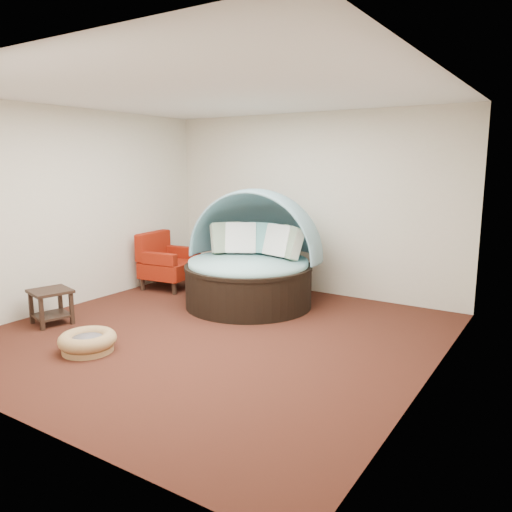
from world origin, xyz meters
The scene contains 10 objects.
floor centered at (0.00, 0.00, 0.00)m, with size 5.00×5.00×0.00m, color #472014.
wall_back centered at (0.00, 2.50, 1.40)m, with size 5.00×5.00×0.00m, color beige.
wall_front centered at (0.00, -2.50, 1.40)m, with size 5.00×5.00×0.00m, color beige.
wall_left centered at (-2.50, 0.00, 1.40)m, with size 5.00×5.00×0.00m, color beige.
wall_right centered at (2.50, 0.00, 1.40)m, with size 5.00×5.00×0.00m, color beige.
ceiling centered at (0.00, 0.00, 2.80)m, with size 5.00×5.00×0.00m, color white.
canopy_daybed centered at (-0.35, 1.36, 0.78)m, with size 2.13×2.07×1.68m.
pet_basket centered at (-0.83, -1.21, 0.11)m, with size 0.75×0.75×0.22m.
red_armchair centered at (-2.06, 1.40, 0.42)m, with size 0.86×0.87×0.92m.
side_table centered at (-2.00, -0.82, 0.29)m, with size 0.57×0.57×0.45m.
Camera 1 is at (3.52, -4.58, 2.03)m, focal length 35.00 mm.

